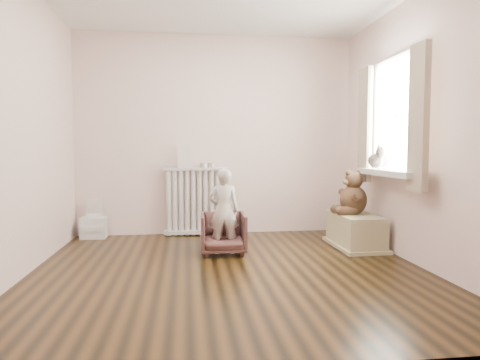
{
  "coord_description": "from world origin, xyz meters",
  "views": [
    {
      "loc": [
        -0.39,
        -3.84,
        1.1
      ],
      "look_at": [
        0.15,
        0.45,
        0.8
      ],
      "focal_mm": 32.0,
      "sensor_mm": 36.0,
      "label": 1
    }
  ],
  "objects": [
    {
      "name": "plush_cat",
      "position": [
        1.66,
        0.55,
        1.0
      ],
      "size": [
        0.28,
        0.34,
        0.25
      ],
      "primitive_type": null,
      "rotation": [
        0.0,
        0.0,
        0.36
      ],
      "color": "gray",
      "rests_on": "window_sill"
    },
    {
      "name": "teddy_bear",
      "position": [
        1.5,
        0.8,
        0.67
      ],
      "size": [
        0.42,
        0.34,
        0.49
      ],
      "primitive_type": null,
      "rotation": [
        0.0,
        0.0,
        0.07
      ],
      "color": "#3B2818",
      "rests_on": "toy_bench"
    },
    {
      "name": "left_wall",
      "position": [
        -1.8,
        0.0,
        1.3
      ],
      "size": [
        0.02,
        3.6,
        2.6
      ],
      "primitive_type": "cube",
      "color": "white",
      "rests_on": "ground"
    },
    {
      "name": "radiator",
      "position": [
        -0.26,
        1.68,
        0.39
      ],
      "size": [
        0.83,
        0.16,
        0.88
      ],
      "primitive_type": "cube",
      "color": "silver",
      "rests_on": "floor"
    },
    {
      "name": "right_wall",
      "position": [
        1.8,
        0.0,
        1.3
      ],
      "size": [
        0.02,
        3.6,
        2.6
      ],
      "primitive_type": "cube",
      "color": "white",
      "rests_on": "ground"
    },
    {
      "name": "curtain_right",
      "position": [
        1.65,
        0.87,
        1.39
      ],
      "size": [
        0.06,
        0.26,
        1.3
      ],
      "primitive_type": "cube",
      "color": "tan",
      "rests_on": "right_wall"
    },
    {
      "name": "front_wall",
      "position": [
        0.0,
        -1.8,
        1.3
      ],
      "size": [
        3.6,
        0.02,
        2.6
      ],
      "primitive_type": "cube",
      "color": "white",
      "rests_on": "ground"
    },
    {
      "name": "toy_vanity",
      "position": [
        -1.55,
        1.65,
        0.28
      ],
      "size": [
        0.31,
        0.22,
        0.48
      ],
      "primitive_type": "cube",
      "color": "silver",
      "rests_on": "floor"
    },
    {
      "name": "paper_doll",
      "position": [
        -0.41,
        1.68,
        1.02
      ],
      "size": [
        0.17,
        0.02,
        0.28
      ],
      "primitive_type": "cube",
      "color": "beige",
      "rests_on": "radiator"
    },
    {
      "name": "window",
      "position": [
        1.76,
        0.3,
        1.45
      ],
      "size": [
        0.03,
        0.9,
        1.1
      ],
      "primitive_type": "cube",
      "color": "white",
      "rests_on": "right_wall"
    },
    {
      "name": "tin_a",
      "position": [
        -0.16,
        1.68,
        0.91
      ],
      "size": [
        0.1,
        0.1,
        0.06
      ],
      "primitive_type": "cylinder",
      "color": "#A59E8C",
      "rests_on": "radiator"
    },
    {
      "name": "child",
      "position": [
        -0.01,
        0.59,
        0.47
      ],
      "size": [
        0.33,
        0.22,
        0.89
      ],
      "primitive_type": "imported",
      "rotation": [
        0.0,
        0.0,
        3.11
      ],
      "color": "beige",
      "rests_on": "armchair"
    },
    {
      "name": "back_wall",
      "position": [
        0.0,
        1.8,
        1.3
      ],
      "size": [
        3.6,
        0.02,
        2.6
      ],
      "primitive_type": "cube",
      "color": "white",
      "rests_on": "ground"
    },
    {
      "name": "floor",
      "position": [
        0.0,
        0.0,
        0.0
      ],
      "size": [
        3.6,
        3.6,
        0.01
      ],
      "primitive_type": "cube",
      "color": "black",
      "rests_on": "ground"
    },
    {
      "name": "window_sill",
      "position": [
        1.67,
        0.3,
        0.87
      ],
      "size": [
        0.22,
        1.1,
        0.06
      ],
      "primitive_type": "cube",
      "color": "silver",
      "rests_on": "right_wall"
    },
    {
      "name": "armchair",
      "position": [
        -0.01,
        0.64,
        0.22
      ],
      "size": [
        0.48,
        0.5,
        0.44
      ],
      "primitive_type": "imported",
      "rotation": [
        0.0,
        0.0,
        -0.03
      ],
      "color": "#512F2A",
      "rests_on": "floor"
    },
    {
      "name": "tin_b",
      "position": [
        -0.07,
        1.68,
        0.91
      ],
      "size": [
        0.1,
        0.1,
        0.06
      ],
      "primitive_type": "cylinder",
      "color": "#A59E8C",
      "rests_on": "radiator"
    },
    {
      "name": "curtain_left",
      "position": [
        1.65,
        -0.27,
        1.39
      ],
      "size": [
        0.06,
        0.26,
        1.3
      ],
      "primitive_type": "cube",
      "color": "tan",
      "rests_on": "right_wall"
    },
    {
      "name": "toy_bench",
      "position": [
        1.52,
        0.78,
        0.2
      ],
      "size": [
        0.42,
        0.8,
        0.38
      ],
      "primitive_type": "cube",
      "color": "#BEB58A",
      "rests_on": "floor"
    }
  ]
}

